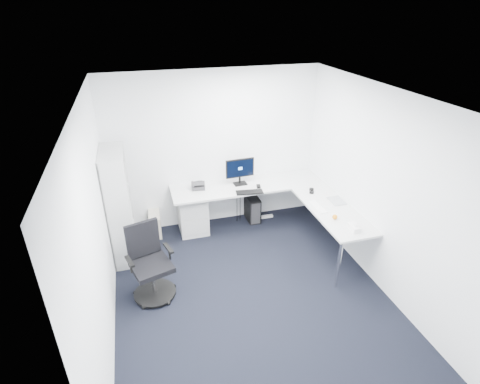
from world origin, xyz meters
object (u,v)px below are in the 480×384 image
object	(u,v)px
monitor	(240,171)
l_desk	(257,214)
laptop	(337,195)
task_chair	(151,265)
bookshelf	(119,206)

from	to	relation	value
monitor	l_desk	bearing A→B (deg)	-69.29
l_desk	laptop	distance (m)	1.37
l_desk	monitor	xyz separation A→B (m)	(-0.18, 0.41, 0.64)
task_chair	bookshelf	bearing A→B (deg)	91.16
l_desk	bookshelf	world-z (taller)	bookshelf
laptop	bookshelf	bearing A→B (deg)	169.28
task_chair	monitor	xyz separation A→B (m)	(1.64, 1.47, 0.51)
task_chair	laptop	bearing A→B (deg)	-7.83
task_chair	l_desk	bearing A→B (deg)	13.66
bookshelf	laptop	bearing A→B (deg)	-11.33
laptop	l_desk	bearing A→B (deg)	151.92
monitor	laptop	size ratio (longest dim) A/B	1.63
l_desk	monitor	distance (m)	0.78
monitor	laptop	distance (m)	1.65
laptop	task_chair	bearing A→B (deg)	-170.60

